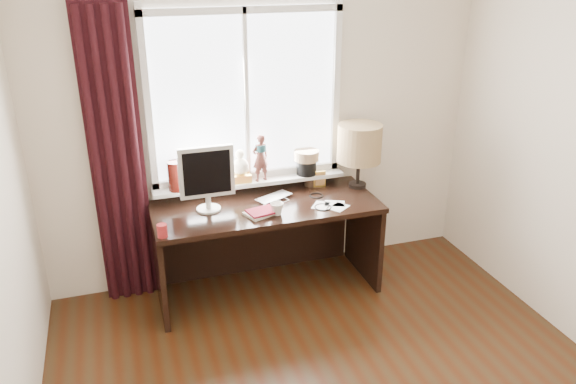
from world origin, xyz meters
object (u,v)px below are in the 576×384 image
object	(u,v)px
laptop	(274,198)
red_cup	(162,231)
desk	(263,228)
mug	(277,208)
table_lamp	(359,144)
monitor	(207,175)

from	to	relation	value
laptop	red_cup	bearing A→B (deg)	177.11
desk	mug	bearing A→B (deg)	-84.78
table_lamp	laptop	bearing A→B (deg)	-177.55
laptop	mug	distance (m)	0.28
laptop	mug	world-z (taller)	mug
mug	red_cup	size ratio (longest dim) A/B	1.08
monitor	mug	bearing A→B (deg)	-26.84
mug	desk	xyz separation A→B (m)	(-0.03, 0.29, -0.29)
monitor	red_cup	bearing A→B (deg)	-138.48
laptop	red_cup	distance (m)	0.96
desk	monitor	world-z (taller)	monitor
desk	table_lamp	size ratio (longest dim) A/B	3.27
laptop	monitor	distance (m)	0.58
laptop	monitor	xyz separation A→B (m)	(-0.52, -0.04, 0.27)
mug	desk	distance (m)	0.41
laptop	table_lamp	world-z (taller)	table_lamp
mug	desk	world-z (taller)	mug
red_cup	table_lamp	xyz separation A→B (m)	(1.60, 0.40, 0.32)
laptop	monitor	size ratio (longest dim) A/B	0.60
mug	red_cup	distance (m)	0.83
monitor	table_lamp	size ratio (longest dim) A/B	0.94
red_cup	desk	xyz separation A→B (m)	(0.80, 0.39, -0.29)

